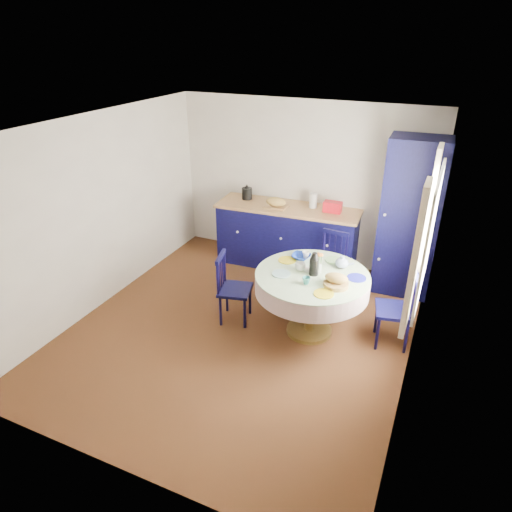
# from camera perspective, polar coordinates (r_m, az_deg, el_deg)

# --- Properties ---
(floor) EXTENTS (4.50, 4.50, 0.00)m
(floor) POSITION_cam_1_polar(r_m,az_deg,el_deg) (5.81, -1.93, -9.12)
(floor) COLOR black
(floor) RESTS_ON ground
(ceiling) EXTENTS (4.50, 4.50, 0.00)m
(ceiling) POSITION_cam_1_polar(r_m,az_deg,el_deg) (4.80, -2.40, 15.90)
(ceiling) COLOR white
(ceiling) RESTS_ON wall_back
(wall_back) EXTENTS (4.00, 0.02, 2.50)m
(wall_back) POSITION_cam_1_polar(r_m,az_deg,el_deg) (7.14, 5.85, 9.01)
(wall_back) COLOR silver
(wall_back) RESTS_ON floor
(wall_left) EXTENTS (0.02, 4.50, 2.50)m
(wall_left) POSITION_cam_1_polar(r_m,az_deg,el_deg) (6.26, -18.92, 5.13)
(wall_left) COLOR silver
(wall_left) RESTS_ON floor
(wall_right) EXTENTS (0.02, 4.50, 2.50)m
(wall_right) POSITION_cam_1_polar(r_m,az_deg,el_deg) (4.74, 20.19, -2.00)
(wall_right) COLOR silver
(wall_right) RESTS_ON floor
(window) EXTENTS (0.10, 1.74, 1.45)m
(window) POSITION_cam_1_polar(r_m,az_deg,el_deg) (4.90, 20.50, 2.47)
(window) COLOR white
(window) RESTS_ON wall_right
(kitchen_counter) EXTENTS (2.22, 0.80, 1.21)m
(kitchen_counter) POSITION_cam_1_polar(r_m,az_deg,el_deg) (7.12, 3.91, 2.59)
(kitchen_counter) COLOR black
(kitchen_counter) RESTS_ON floor
(pantry_cabinet) EXTENTS (0.78, 0.57, 2.18)m
(pantry_cabinet) POSITION_cam_1_polar(r_m,az_deg,el_deg) (6.51, 18.63, 4.49)
(pantry_cabinet) COLOR black
(pantry_cabinet) RESTS_ON floor
(dining_table) EXTENTS (1.34, 1.34, 1.10)m
(dining_table) POSITION_cam_1_polar(r_m,az_deg,el_deg) (5.43, 7.09, -3.46)
(dining_table) COLOR brown
(dining_table) RESTS_ON floor
(chair_left) EXTENTS (0.47, 0.49, 0.92)m
(chair_left) POSITION_cam_1_polar(r_m,az_deg,el_deg) (5.76, -3.01, -3.99)
(chair_left) COLOR black
(chair_left) RESTS_ON floor
(chair_far) EXTENTS (0.44, 0.43, 0.92)m
(chair_far) POSITION_cam_1_polar(r_m,az_deg,el_deg) (6.40, 9.27, -1.00)
(chair_far) COLOR black
(chair_far) RESTS_ON floor
(chair_right) EXTENTS (0.49, 0.50, 0.95)m
(chair_right) POSITION_cam_1_polar(r_m,az_deg,el_deg) (5.56, 17.28, -6.30)
(chair_right) COLOR black
(chair_right) RESTS_ON floor
(mug_a) EXTENTS (0.12, 0.12, 0.10)m
(mug_a) POSITION_cam_1_polar(r_m,az_deg,el_deg) (5.42, 5.55, -1.34)
(mug_a) COLOR silver
(mug_a) RESTS_ON dining_table
(mug_b) EXTENTS (0.09, 0.09, 0.08)m
(mug_b) POSITION_cam_1_polar(r_m,az_deg,el_deg) (5.14, 6.29, -3.08)
(mug_b) COLOR #256465
(mug_b) RESTS_ON dining_table
(mug_c) EXTENTS (0.12, 0.12, 0.10)m
(mug_c) POSITION_cam_1_polar(r_m,az_deg,el_deg) (5.53, 10.64, -1.05)
(mug_c) COLOR black
(mug_c) RESTS_ON dining_table
(mug_d) EXTENTS (0.09, 0.09, 0.08)m
(mug_d) POSITION_cam_1_polar(r_m,az_deg,el_deg) (5.72, 6.25, 0.15)
(mug_d) COLOR silver
(mug_d) RESTS_ON dining_table
(cobalt_bowl) EXTENTS (0.23, 0.23, 0.06)m
(cobalt_bowl) POSITION_cam_1_polar(r_m,az_deg,el_deg) (5.70, 5.66, -0.08)
(cobalt_bowl) COLOR navy
(cobalt_bowl) RESTS_ON dining_table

